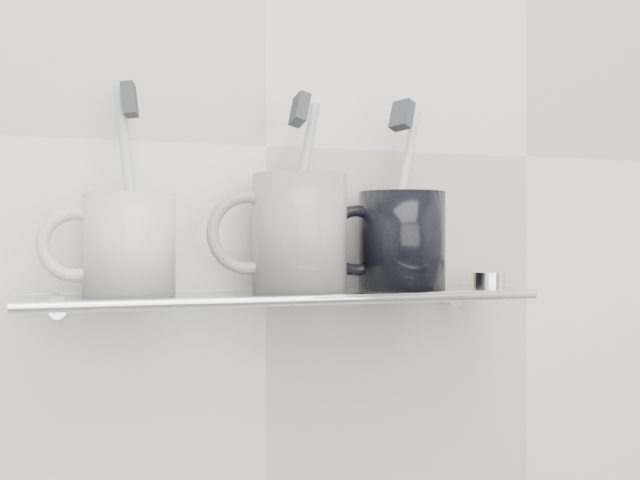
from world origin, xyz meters
name	(u,v)px	position (x,y,z in m)	size (l,w,h in m)	color
wall_back	(266,146)	(0.00, 1.10, 1.25)	(2.50, 2.50, 0.00)	silver
shelf_glass	(283,296)	(0.00, 1.04, 1.10)	(0.50, 0.12, 0.01)	silver
shelf_rail	(301,300)	(0.00, 0.98, 1.10)	(0.01, 0.01, 0.50)	silver
bracket_left	(57,310)	(-0.21, 1.09, 1.09)	(0.02, 0.02, 0.03)	silver
bracket_right	(450,299)	(0.21, 1.09, 1.09)	(0.02, 0.02, 0.03)	silver
mug_left	(130,244)	(-0.15, 1.04, 1.15)	(0.08, 0.08, 0.09)	white
mug_left_handle	(75,245)	(-0.20, 1.04, 1.15)	(0.07, 0.07, 0.01)	white
toothbrush_left	(130,186)	(-0.15, 1.04, 1.20)	(0.01, 0.01, 0.19)	silver
bristles_left	(130,100)	(-0.15, 1.04, 1.28)	(0.01, 0.02, 0.03)	#33353B
mug_center	(300,233)	(0.02, 1.04, 1.16)	(0.09, 0.09, 0.12)	white
mug_center_handle	(248,233)	(-0.03, 1.04, 1.16)	(0.08, 0.08, 0.01)	white
toothbrush_center	(300,190)	(0.02, 1.04, 1.20)	(0.01, 0.01, 0.19)	#A4A4A8
bristles_center	(300,109)	(0.02, 1.04, 1.28)	(0.01, 0.02, 0.03)	#33353B
mug_right	(402,240)	(0.13, 1.04, 1.15)	(0.09, 0.09, 0.10)	black
mug_right_handle	(357,240)	(0.08, 1.04, 1.15)	(0.07, 0.07, 0.01)	black
toothbrush_right	(402,192)	(0.13, 1.04, 1.20)	(0.01, 0.01, 0.19)	beige
bristles_right	(402,115)	(0.13, 1.04, 1.28)	(0.01, 0.02, 0.03)	#33353B
chrome_cap	(490,280)	(0.24, 1.04, 1.11)	(0.04, 0.04, 0.02)	silver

